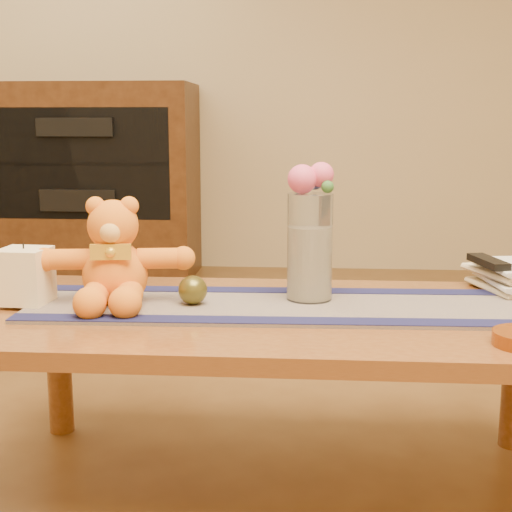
# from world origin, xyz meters

# --- Properties ---
(floor) EXTENTS (5.50, 5.50, 0.00)m
(floor) POSITION_xyz_m (0.00, 0.00, 0.00)
(floor) COLOR brown
(floor) RESTS_ON ground
(wall_back) EXTENTS (5.50, 0.00, 5.50)m
(wall_back) POSITION_xyz_m (0.00, 2.75, 1.35)
(wall_back) COLOR tan
(wall_back) RESTS_ON floor
(coffee_table_top) EXTENTS (1.40, 0.70, 0.04)m
(coffee_table_top) POSITION_xyz_m (0.00, 0.00, 0.43)
(coffee_table_top) COLOR brown
(coffee_table_top) RESTS_ON floor
(table_leg_bl) EXTENTS (0.07, 0.07, 0.41)m
(table_leg_bl) POSITION_xyz_m (-0.64, 0.29, 0.21)
(table_leg_bl) COLOR brown
(table_leg_bl) RESTS_ON floor
(persian_runner) EXTENTS (1.21, 0.39, 0.01)m
(persian_runner) POSITION_xyz_m (0.01, 0.03, 0.45)
(persian_runner) COLOR #1B1742
(persian_runner) RESTS_ON coffee_table_top
(runner_border_near) EXTENTS (1.20, 0.10, 0.00)m
(runner_border_near) POSITION_xyz_m (0.01, -0.12, 0.46)
(runner_border_near) COLOR #161742
(runner_border_near) RESTS_ON persian_runner
(runner_border_far) EXTENTS (1.20, 0.10, 0.00)m
(runner_border_far) POSITION_xyz_m (0.00, 0.17, 0.46)
(runner_border_far) COLOR #161742
(runner_border_far) RESTS_ON persian_runner
(teddy_bear) EXTENTS (0.39, 0.34, 0.24)m
(teddy_bear) POSITION_xyz_m (-0.39, 0.02, 0.58)
(teddy_bear) COLOR orange
(teddy_bear) RESTS_ON persian_runner
(pillar_candle) EXTENTS (0.12, 0.12, 0.13)m
(pillar_candle) POSITION_xyz_m (-0.61, 0.00, 0.52)
(pillar_candle) COLOR #FFEABB
(pillar_candle) RESTS_ON persian_runner
(candle_wick) EXTENTS (0.00, 0.00, 0.01)m
(candle_wick) POSITION_xyz_m (-0.61, 0.00, 0.60)
(candle_wick) COLOR black
(candle_wick) RESTS_ON pillar_candle
(glass_vase) EXTENTS (0.11, 0.11, 0.26)m
(glass_vase) POSITION_xyz_m (0.07, 0.09, 0.59)
(glass_vase) COLOR silver
(glass_vase) RESTS_ON persian_runner
(potpourri_fill) EXTENTS (0.09, 0.09, 0.18)m
(potpourri_fill) POSITION_xyz_m (0.07, 0.09, 0.55)
(potpourri_fill) COLOR beige
(potpourri_fill) RESTS_ON glass_vase
(rose_left) EXTENTS (0.07, 0.07, 0.07)m
(rose_left) POSITION_xyz_m (0.05, 0.08, 0.75)
(rose_left) COLOR #E85180
(rose_left) RESTS_ON glass_vase
(rose_right) EXTENTS (0.06, 0.06, 0.06)m
(rose_right) POSITION_xyz_m (0.10, 0.09, 0.76)
(rose_right) COLOR #E85180
(rose_right) RESTS_ON glass_vase
(blue_flower_back) EXTENTS (0.04, 0.04, 0.04)m
(blue_flower_back) POSITION_xyz_m (0.08, 0.12, 0.75)
(blue_flower_back) COLOR #434A92
(blue_flower_back) RESTS_ON glass_vase
(blue_flower_side) EXTENTS (0.04, 0.04, 0.04)m
(blue_flower_side) POSITION_xyz_m (0.04, 0.11, 0.74)
(blue_flower_side) COLOR #434A92
(blue_flower_side) RESTS_ON glass_vase
(leaf_sprig) EXTENTS (0.03, 0.03, 0.03)m
(leaf_sprig) POSITION_xyz_m (0.11, 0.07, 0.74)
(leaf_sprig) COLOR #33662D
(leaf_sprig) RESTS_ON glass_vase
(bronze_ball) EXTENTS (0.09, 0.09, 0.07)m
(bronze_ball) POSITION_xyz_m (-0.20, 0.01, 0.49)
(bronze_ball) COLOR #504B1A
(bronze_ball) RESTS_ON persian_runner
(book_bottom) EXTENTS (0.22, 0.26, 0.02)m
(book_bottom) POSITION_xyz_m (0.53, 0.22, 0.46)
(book_bottom) COLOR beige
(book_bottom) RESTS_ON coffee_table_top
(book_lower) EXTENTS (0.19, 0.24, 0.02)m
(book_lower) POSITION_xyz_m (0.53, 0.22, 0.48)
(book_lower) COLOR beige
(book_lower) RESTS_ON book_bottom
(book_upper) EXTENTS (0.23, 0.26, 0.02)m
(book_upper) POSITION_xyz_m (0.52, 0.22, 0.50)
(book_upper) COLOR beige
(book_upper) RESTS_ON book_lower
(book_top) EXTENTS (0.20, 0.25, 0.02)m
(book_top) POSITION_xyz_m (0.53, 0.22, 0.52)
(book_top) COLOR beige
(book_top) RESTS_ON book_upper
(tv_remote) EXTENTS (0.08, 0.17, 0.02)m
(tv_remote) POSITION_xyz_m (0.53, 0.21, 0.54)
(tv_remote) COLOR black
(tv_remote) RESTS_ON book_top
(media_cabinet) EXTENTS (1.20, 0.50, 1.10)m
(media_cabinet) POSITION_xyz_m (-1.20, 2.48, 0.55)
(media_cabinet) COLOR black
(media_cabinet) RESTS_ON floor
(cabinet_cavity) EXTENTS (1.02, 0.03, 0.61)m
(cabinet_cavity) POSITION_xyz_m (-1.20, 2.25, 0.66)
(cabinet_cavity) COLOR black
(cabinet_cavity) RESTS_ON media_cabinet
(cabinet_shelf) EXTENTS (1.02, 0.20, 0.02)m
(cabinet_shelf) POSITION_xyz_m (-1.20, 2.33, 0.66)
(cabinet_shelf) COLOR black
(cabinet_shelf) RESTS_ON media_cabinet
(stereo_upper) EXTENTS (0.42, 0.28, 0.10)m
(stereo_upper) POSITION_xyz_m (-1.20, 2.35, 0.86)
(stereo_upper) COLOR black
(stereo_upper) RESTS_ON media_cabinet
(stereo_lower) EXTENTS (0.42, 0.28, 0.12)m
(stereo_lower) POSITION_xyz_m (-1.20, 2.35, 0.46)
(stereo_lower) COLOR black
(stereo_lower) RESTS_ON media_cabinet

